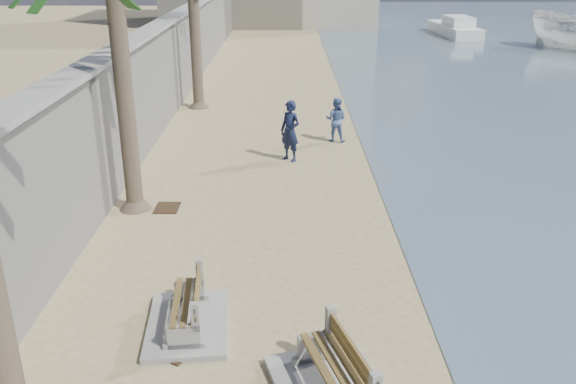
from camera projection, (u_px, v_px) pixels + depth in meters
name	position (u px, v px, depth m)	size (l,w,h in m)	color
seawall	(173.00, 64.00, 25.11)	(0.45, 70.00, 3.50)	gray
wall_cap	(170.00, 18.00, 24.45)	(0.80, 70.00, 0.12)	gray
bench_near	(335.00, 377.00, 8.71)	(2.13, 2.61, 0.94)	gray
bench_far	(187.00, 309.00, 10.44)	(1.53, 2.11, 0.84)	gray
person_a	(290.00, 127.00, 18.60)	(0.78, 0.53, 2.16)	#121833
person_b	(336.00, 117.00, 20.60)	(0.80, 0.62, 1.67)	#465D91
yacht_far	(454.00, 31.00, 46.93)	(7.60, 2.13, 1.50)	silver
debris_c	(167.00, 208.00, 15.45)	(0.74, 0.59, 0.03)	#382616
debris_d	(173.00, 353.00, 9.87)	(0.56, 0.45, 0.03)	#382616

